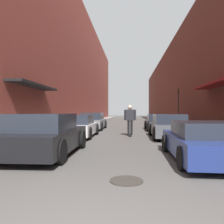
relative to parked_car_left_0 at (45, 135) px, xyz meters
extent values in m
plane|color=#4C4947|center=(2.42, 17.49, -0.66)|extent=(123.59, 123.59, 0.00)
cube|color=gray|center=(-2.05, 23.10, -0.60)|extent=(1.80, 56.18, 0.12)
cube|color=gray|center=(6.89, 23.10, -0.60)|extent=(1.80, 56.18, 0.12)
cube|color=brown|center=(-4.95, 23.10, 6.81)|extent=(4.00, 56.18, 14.95)
cube|color=black|center=(-2.55, 4.85, 2.24)|extent=(1.00, 4.80, 0.12)
cube|color=brown|center=(9.79, 23.10, 4.28)|extent=(4.00, 56.18, 9.89)
cube|color=maroon|center=(7.39, 4.85, 2.24)|extent=(1.00, 4.80, 0.12)
cube|color=black|center=(0.00, 0.06, -0.15)|extent=(2.00, 4.32, 0.64)
cube|color=#232833|center=(0.00, -0.16, 0.44)|extent=(1.73, 2.26, 0.55)
cylinder|color=black|center=(-0.94, 1.39, -0.31)|extent=(0.18, 0.70, 0.70)
cylinder|color=black|center=(0.94, 1.39, -0.31)|extent=(0.18, 0.70, 0.70)
cylinder|color=black|center=(0.94, -1.27, -0.31)|extent=(0.18, 0.70, 0.70)
cube|color=silver|center=(-0.13, 5.14, -0.20)|extent=(1.90, 4.07, 0.57)
cube|color=#232833|center=(-0.13, 4.94, 0.35)|extent=(1.64, 2.13, 0.52)
cylinder|color=black|center=(-1.03, 6.39, -0.33)|extent=(0.18, 0.66, 0.66)
cylinder|color=black|center=(0.76, 6.39, -0.33)|extent=(0.18, 0.66, 0.66)
cylinder|color=black|center=(-1.03, 3.89, -0.33)|extent=(0.18, 0.66, 0.66)
cylinder|color=black|center=(0.76, 3.89, -0.33)|extent=(0.18, 0.66, 0.66)
cube|color=gray|center=(-0.17, 10.53, -0.17)|extent=(1.75, 4.31, 0.61)
cube|color=#232833|center=(-0.17, 10.32, 0.41)|extent=(1.54, 2.24, 0.55)
cylinder|color=black|center=(-1.02, 11.87, -0.32)|extent=(0.18, 0.68, 0.68)
cylinder|color=black|center=(0.68, 11.87, -0.32)|extent=(0.18, 0.68, 0.68)
cylinder|color=black|center=(-1.02, 9.20, -0.32)|extent=(0.18, 0.68, 0.68)
cylinder|color=black|center=(0.68, 9.20, -0.32)|extent=(0.18, 0.68, 0.68)
cube|color=navy|center=(5.02, -0.35, -0.21)|extent=(1.97, 4.15, 0.56)
cube|color=#232833|center=(5.02, -0.56, 0.28)|extent=(1.70, 2.17, 0.42)
cylinder|color=black|center=(4.10, 0.92, -0.36)|extent=(0.18, 0.61, 0.61)
cylinder|color=black|center=(5.93, 0.92, -0.36)|extent=(0.18, 0.61, 0.61)
cylinder|color=black|center=(4.10, -1.63, -0.36)|extent=(0.18, 0.61, 0.61)
cube|color=#515459|center=(4.91, 5.08, -0.17)|extent=(1.83, 4.11, 0.60)
cube|color=#232833|center=(4.91, 4.87, 0.38)|extent=(1.58, 2.15, 0.52)
cylinder|color=black|center=(4.06, 6.34, -0.32)|extent=(0.18, 0.69, 0.69)
cylinder|color=black|center=(5.77, 6.34, -0.32)|extent=(0.18, 0.69, 0.69)
cylinder|color=black|center=(4.06, 3.81, -0.32)|extent=(0.18, 0.69, 0.69)
cylinder|color=black|center=(5.77, 3.81, -0.32)|extent=(0.18, 0.69, 0.69)
cube|color=black|center=(5.02, 10.29, -0.18)|extent=(1.91, 4.08, 0.59)
cube|color=#232833|center=(5.02, 10.09, 0.36)|extent=(1.64, 2.14, 0.50)
cylinder|color=black|center=(4.14, 11.54, -0.33)|extent=(0.18, 0.66, 0.66)
cylinder|color=black|center=(5.91, 11.54, -0.33)|extent=(0.18, 0.66, 0.66)
cylinder|color=black|center=(4.14, 9.04, -0.33)|extent=(0.18, 0.66, 0.66)
cylinder|color=black|center=(5.91, 9.04, -0.33)|extent=(0.18, 0.66, 0.66)
cube|color=black|center=(2.83, 5.82, -0.60)|extent=(0.20, 0.78, 0.02)
cylinder|color=beige|center=(2.75, 6.07, -0.63)|extent=(0.03, 0.06, 0.06)
cylinder|color=beige|center=(2.91, 6.07, -0.63)|extent=(0.03, 0.06, 0.06)
cylinder|color=beige|center=(2.75, 5.57, -0.63)|extent=(0.03, 0.06, 0.06)
cylinder|color=beige|center=(2.91, 5.57, -0.63)|extent=(0.03, 0.06, 0.06)
cylinder|color=black|center=(2.74, 5.82, -0.17)|extent=(0.13, 0.13, 0.85)
cylinder|color=black|center=(2.92, 5.82, -0.17)|extent=(0.13, 0.13, 0.85)
cube|color=#232328|center=(2.83, 5.82, 0.58)|extent=(0.50, 0.23, 0.65)
sphere|color=beige|center=(2.83, 5.82, 1.04)|extent=(0.27, 0.27, 0.27)
cylinder|color=#232328|center=(2.53, 5.82, 0.58)|extent=(0.10, 0.10, 0.61)
cylinder|color=#232328|center=(3.13, 5.82, 0.58)|extent=(0.10, 0.10, 0.61)
cylinder|color=#332D28|center=(2.75, -2.54, -0.65)|extent=(0.70, 0.70, 0.02)
cylinder|color=#2D2D2D|center=(7.32, 13.67, 1.21)|extent=(0.10, 0.10, 3.50)
cube|color=#332D0F|center=(7.32, 13.67, 2.73)|extent=(0.16, 0.16, 0.45)
sphere|color=red|center=(7.32, 13.58, 2.84)|extent=(0.11, 0.11, 0.11)
camera|label=1|loc=(2.82, -7.07, 0.78)|focal=35.00mm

